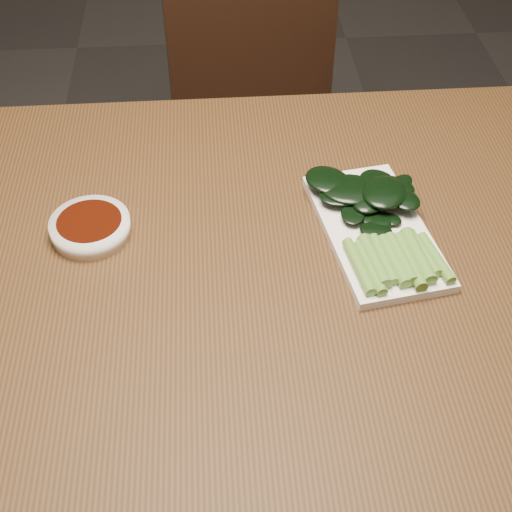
{
  "coord_description": "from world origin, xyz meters",
  "views": [
    {
      "loc": [
        -0.02,
        -0.71,
        1.46
      ],
      "look_at": [
        0.03,
        -0.02,
        0.76
      ],
      "focal_mm": 50.0,
      "sensor_mm": 36.0,
      "label": 1
    }
  ],
  "objects_px": {
    "table": "(236,288)",
    "sauce_bowl": "(90,227)",
    "serving_plate": "(375,231)",
    "gai_lan": "(377,214)",
    "chair_far": "(260,122)"
  },
  "relations": [
    {
      "from": "sauce_bowl",
      "to": "serving_plate",
      "type": "relative_size",
      "value": 0.4
    },
    {
      "from": "table",
      "to": "sauce_bowl",
      "type": "xyz_separation_m",
      "value": [
        -0.2,
        0.06,
        0.09
      ]
    },
    {
      "from": "serving_plate",
      "to": "gai_lan",
      "type": "xyz_separation_m",
      "value": [
        0.0,
        0.01,
        0.02
      ]
    },
    {
      "from": "table",
      "to": "gai_lan",
      "type": "distance_m",
      "value": 0.23
    },
    {
      "from": "table",
      "to": "gai_lan",
      "type": "relative_size",
      "value": 5.16
    },
    {
      "from": "chair_far",
      "to": "serving_plate",
      "type": "xyz_separation_m",
      "value": [
        0.11,
        -0.68,
        0.27
      ]
    },
    {
      "from": "gai_lan",
      "to": "chair_far",
      "type": "bearing_deg",
      "value": 99.78
    },
    {
      "from": "table",
      "to": "serving_plate",
      "type": "relative_size",
      "value": 4.86
    },
    {
      "from": "chair_far",
      "to": "serving_plate",
      "type": "bearing_deg",
      "value": -86.13
    },
    {
      "from": "sauce_bowl",
      "to": "table",
      "type": "bearing_deg",
      "value": -15.18
    },
    {
      "from": "table",
      "to": "sauce_bowl",
      "type": "relative_size",
      "value": 12.19
    },
    {
      "from": "table",
      "to": "serving_plate",
      "type": "distance_m",
      "value": 0.22
    },
    {
      "from": "gai_lan",
      "to": "sauce_bowl",
      "type": "bearing_deg",
      "value": 177.22
    },
    {
      "from": "table",
      "to": "gai_lan",
      "type": "height_order",
      "value": "gai_lan"
    },
    {
      "from": "chair_far",
      "to": "sauce_bowl",
      "type": "distance_m",
      "value": 0.76
    }
  ]
}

